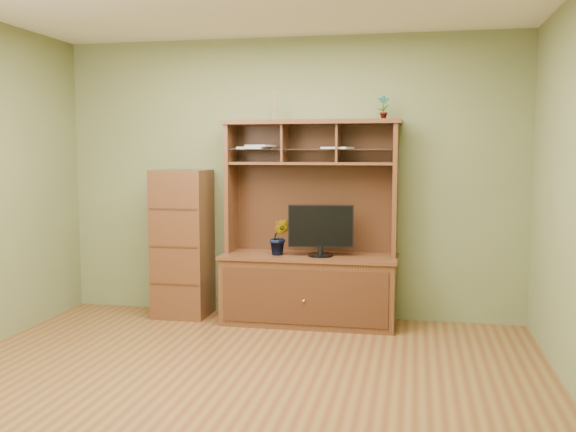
# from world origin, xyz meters

# --- Properties ---
(room) EXTENTS (4.54, 4.04, 2.74)m
(room) POSITION_xyz_m (0.00, 0.00, 1.35)
(room) COLOR brown
(room) RESTS_ON ground
(media_hutch) EXTENTS (1.66, 0.61, 1.90)m
(media_hutch) POSITION_xyz_m (0.25, 1.73, 0.52)
(media_hutch) COLOR #432213
(media_hutch) RESTS_ON room
(monitor) EXTENTS (0.60, 0.23, 0.47)m
(monitor) POSITION_xyz_m (0.37, 1.65, 0.90)
(monitor) COLOR black
(monitor) RESTS_ON media_hutch
(orchid_plant) EXTENTS (0.20, 0.16, 0.34)m
(orchid_plant) POSITION_xyz_m (-0.02, 1.65, 0.82)
(orchid_plant) COLOR #2D541C
(orchid_plant) RESTS_ON media_hutch
(top_plant) EXTENTS (0.12, 0.08, 0.22)m
(top_plant) POSITION_xyz_m (0.91, 1.80, 2.01)
(top_plant) COLOR #2D6121
(top_plant) RESTS_ON media_hutch
(reed_diffuser) EXTENTS (0.06, 0.06, 0.28)m
(reed_diffuser) POSITION_xyz_m (-0.10, 1.80, 2.01)
(reed_diffuser) COLOR silver
(reed_diffuser) RESTS_ON media_hutch
(magazines) EXTENTS (1.11, 0.27, 0.04)m
(magazines) POSITION_xyz_m (-0.03, 1.80, 1.65)
(magazines) COLOR silver
(magazines) RESTS_ON media_hutch
(side_cabinet) EXTENTS (0.51, 0.47, 1.43)m
(side_cabinet) POSITION_xyz_m (-1.01, 1.75, 0.72)
(side_cabinet) COLOR #432213
(side_cabinet) RESTS_ON room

